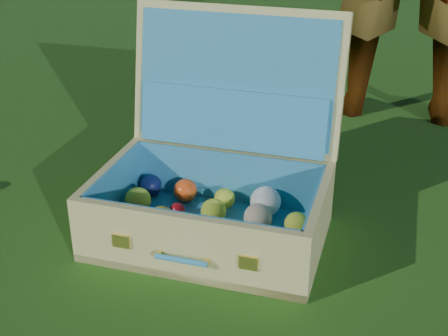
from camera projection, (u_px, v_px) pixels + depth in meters
ground at (228, 240)px, 1.49m from camera, size 60.00×60.00×0.00m
suitcase at (219, 173)px, 1.49m from camera, size 0.61×0.55×0.51m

